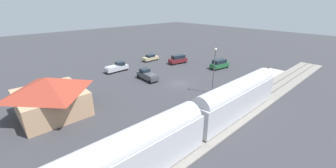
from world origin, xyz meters
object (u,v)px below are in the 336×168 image
Objects in this scene: suv_green at (219,64)px; pickup_charcoal at (147,75)px; light_pole_near_platform at (214,66)px; pickup_silver at (117,67)px; suv_maroon at (178,59)px; station_building at (50,95)px; sedan_tan at (151,58)px; pedestrian_on_platform at (199,103)px.

suv_green is 0.93× the size of pickup_charcoal.
suv_green is at bearing -60.44° from light_pole_near_platform.
pickup_silver is 16.09m from suv_maroon.
station_building is at bearing 84.37° from suv_green.
pickup_silver is at bearing 72.48° from suv_maroon.
light_pole_near_platform is at bearing -164.79° from pickup_silver.
station_building is 32.92m from suv_maroon.
light_pole_near_platform is at bearing 152.44° from suv_maroon.
station_building is 1.22× the size of light_pole_near_platform.
suv_green is 1.14× the size of sedan_tan.
suv_green is 0.64× the size of light_pole_near_platform.
pickup_silver is 0.99× the size of pickup_charcoal.
suv_maroon is 20.31m from light_pole_near_platform.
suv_green is at bearing -95.63° from station_building.
light_pole_near_platform is (-11.20, -23.00, 2.15)m from station_building.
pedestrian_on_platform is at bearing 155.29° from sedan_tan.
light_pole_near_platform is at bearing 119.56° from suv_green.
station_building reaches higher than suv_maroon.
light_pole_near_platform is (2.66, -7.02, 3.77)m from pedestrian_on_platform.
suv_green is at bearing -63.31° from pedestrian_on_platform.
suv_green reaches higher than pickup_silver.
pedestrian_on_platform is 0.33× the size of suv_maroon.
light_pole_near_platform is (-24.74, 5.59, 4.17)m from sedan_tan.
pickup_silver reaches higher than pedestrian_on_platform.
pickup_silver is 23.68m from light_pole_near_platform.
station_building is at bearing 115.35° from sedan_tan.
pickup_silver and pickup_charcoal have the same top height.
pickup_charcoal is at bearing 107.92° from suv_maroon.
suv_maroon reaches higher than pickup_charcoal.
pedestrian_on_platform is 16.18m from pickup_charcoal.
pickup_silver is (14.91, 19.54, -0.12)m from suv_green.
sedan_tan is (2.23, -11.71, -0.15)m from pickup_silver.
pickup_silver is (25.18, -0.90, -0.25)m from pedestrian_on_platform.
pedestrian_on_platform is 25.20m from pickup_silver.
pedestrian_on_platform is (-13.86, -15.98, -1.62)m from station_building.
pedestrian_on_platform is 0.21× the size of light_pole_near_platform.
sedan_tan is (27.41, -12.61, -0.40)m from pedestrian_on_platform.
suv_maroon is (-7.07, -3.64, 0.27)m from sedan_tan.
light_pole_near_platform reaches higher than suv_green.
light_pole_near_platform is (-17.67, 9.22, 3.90)m from suv_maroon.
suv_green reaches higher than pickup_charcoal.
pedestrian_on_platform is 26.03m from suv_maroon.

